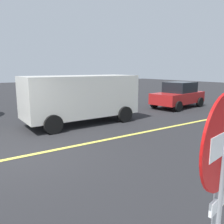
% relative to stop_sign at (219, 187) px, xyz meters
% --- Properties ---
extents(ground_plane, '(80.00, 80.00, 0.00)m').
position_rel_stop_sign_xyz_m(ground_plane, '(-0.10, 5.78, -1.60)').
color(ground_plane, '#262628').
extents(lane_marking_centre, '(28.00, 0.16, 0.01)m').
position_rel_stop_sign_xyz_m(lane_marking_centre, '(2.90, 5.78, -1.59)').
color(lane_marking_centre, '#E0D14C').
extents(stop_sign, '(0.75, 0.16, 2.34)m').
position_rel_stop_sign_xyz_m(stop_sign, '(0.00, 0.00, 0.00)').
color(stop_sign, gray).
rests_on(stop_sign, ground_plane).
extents(white_van, '(5.24, 2.34, 2.20)m').
position_rel_stop_sign_xyz_m(white_van, '(3.11, 8.65, -0.33)').
color(white_van, silver).
rests_on(white_van, ground_plane).
extents(car_red_far_lane, '(4.11, 2.42, 1.66)m').
position_rel_stop_sign_xyz_m(car_red_far_lane, '(10.38, 9.15, -0.77)').
color(car_red_far_lane, red).
rests_on(car_red_far_lane, ground_plane).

